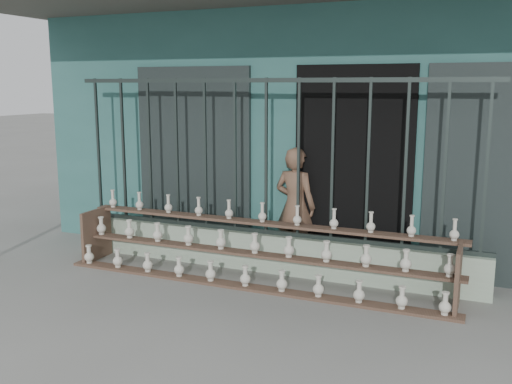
% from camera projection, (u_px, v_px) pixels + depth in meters
% --- Properties ---
extents(ground, '(60.00, 60.00, 0.00)m').
position_uv_depth(ground, '(217.00, 309.00, 5.59)').
color(ground, slate).
extents(workshop_building, '(7.40, 6.60, 3.21)m').
position_uv_depth(workshop_building, '(334.00, 120.00, 9.13)').
color(workshop_building, '#2D605C').
rests_on(workshop_building, ground).
extents(parapet_wall, '(5.00, 0.20, 0.45)m').
position_uv_depth(parapet_wall, '(266.00, 252.00, 6.73)').
color(parapet_wall, '#A3BBA0').
rests_on(parapet_wall, ground).
extents(security_fence, '(5.00, 0.04, 1.80)m').
position_uv_depth(security_fence, '(266.00, 158.00, 6.52)').
color(security_fence, '#283330').
rests_on(security_fence, parapet_wall).
extents(shelf_rack, '(4.50, 0.68, 0.85)m').
position_uv_depth(shelf_rack, '(254.00, 251.00, 6.32)').
color(shelf_rack, brown).
rests_on(shelf_rack, ground).
extents(elderly_woman, '(0.58, 0.43, 1.44)m').
position_uv_depth(elderly_woman, '(295.00, 206.00, 6.91)').
color(elderly_woman, brown).
rests_on(elderly_woman, ground).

